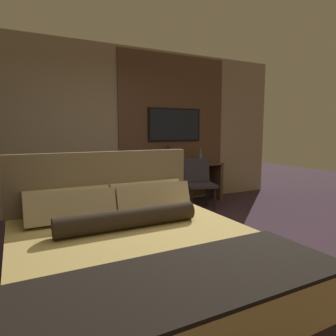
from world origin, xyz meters
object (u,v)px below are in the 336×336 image
(bed, at_px, (137,258))
(desk, at_px, (179,177))
(tv, at_px, (175,125))
(vase_short, at_px, (201,155))
(desk_chair, at_px, (198,179))
(vase_tall, at_px, (169,155))
(book, at_px, (158,164))

(bed, distance_m, desk, 3.25)
(tv, distance_m, vase_short, 0.75)
(desk_chair, bearing_deg, desk, 118.08)
(desk, distance_m, vase_tall, 0.45)
(vase_tall, height_order, book, vase_tall)
(bed, bearing_deg, desk, 54.57)
(tv, relative_size, vase_short, 3.45)
(bed, height_order, tv, tv)
(vase_tall, bearing_deg, bed, -122.16)
(desk, xyz_separation_m, tv, (0.00, 0.18, 0.97))
(tv, xyz_separation_m, vase_short, (0.44, -0.22, -0.57))
(bed, bearing_deg, book, 61.51)
(vase_tall, bearing_deg, tv, 32.39)
(tv, bearing_deg, bed, -123.67)
(bed, distance_m, vase_tall, 3.26)
(desk, relative_size, tv, 1.55)
(vase_tall, bearing_deg, desk, -21.40)
(desk, bearing_deg, vase_short, -5.47)
(vase_tall, distance_m, book, 0.30)
(bed, relative_size, vase_short, 6.92)
(tv, height_order, vase_tall, tv)
(desk, distance_m, tv, 0.98)
(vase_short, bearing_deg, book, 174.97)
(vase_short, bearing_deg, bed, -131.78)
(desk_chair, xyz_separation_m, vase_short, (0.33, 0.44, 0.38))
(tv, distance_m, desk_chair, 1.16)
(book, bearing_deg, desk_chair, -43.77)
(desk_chair, relative_size, vase_tall, 2.52)
(desk, relative_size, vase_short, 5.35)
(desk_chair, bearing_deg, book, 151.41)
(desk, distance_m, desk_chair, 0.49)
(book, bearing_deg, vase_tall, 7.78)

